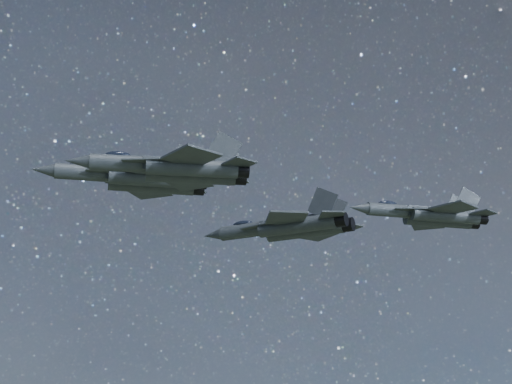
# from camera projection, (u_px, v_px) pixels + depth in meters

# --- Properties ---
(jet_lead) EXTENTS (18.17, 12.19, 4.59)m
(jet_lead) POSITION_uv_depth(u_px,v_px,m) (138.00, 178.00, 78.79)
(jet_lead) COLOR #2E3539
(jet_left) EXTENTS (20.02, 13.37, 5.08)m
(jet_left) POSITION_uv_depth(u_px,v_px,m) (289.00, 227.00, 92.52)
(jet_left) COLOR #2E3539
(jet_right) EXTENTS (15.98, 10.86, 4.02)m
(jet_right) POSITION_uv_depth(u_px,v_px,m) (176.00, 168.00, 65.40)
(jet_right) COLOR #2E3539
(jet_slot) EXTENTS (15.65, 10.42, 3.98)m
(jet_slot) POSITION_uv_depth(u_px,v_px,m) (431.00, 215.00, 82.66)
(jet_slot) COLOR #2E3539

